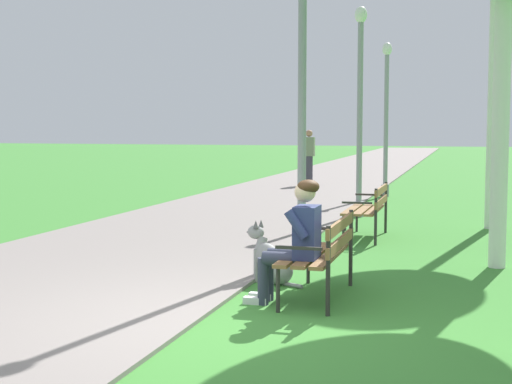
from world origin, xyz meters
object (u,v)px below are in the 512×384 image
(park_bench_mid, at_px, (369,206))
(lamp_post_mid, at_px, (360,109))
(person_seated_on_near_bench, at_px, (296,237))
(lamp_post_near, at_px, (302,75))
(park_bench_near, at_px, (323,249))
(dog_grey, at_px, (271,261))
(pedestrian_distant, at_px, (309,157))
(lamp_post_far, at_px, (386,117))

(park_bench_mid, xyz_separation_m, lamp_post_mid, (-0.57, 2.79, 1.59))
(person_seated_on_near_bench, bearing_deg, lamp_post_near, 101.18)
(park_bench_near, distance_m, park_bench_mid, 4.28)
(person_seated_on_near_bench, height_order, lamp_post_mid, lamp_post_mid)
(person_seated_on_near_bench, bearing_deg, dog_grey, 118.59)
(park_bench_near, bearing_deg, person_seated_on_near_bench, -122.29)
(park_bench_near, height_order, lamp_post_near, lamp_post_near)
(lamp_post_mid, bearing_deg, park_bench_near, -84.79)
(park_bench_near, distance_m, lamp_post_mid, 7.28)
(park_bench_near, relative_size, dog_grey, 1.94)
(park_bench_near, height_order, dog_grey, park_bench_near)
(person_seated_on_near_bench, distance_m, pedestrian_distant, 14.79)
(lamp_post_near, xyz_separation_m, lamp_post_mid, (0.03, 5.03, -0.33))
(dog_grey, bearing_deg, lamp_post_far, 89.53)
(park_bench_mid, bearing_deg, pedestrian_distant, 107.19)
(lamp_post_far, height_order, pedestrian_distant, lamp_post_far)
(lamp_post_near, xyz_separation_m, lamp_post_far, (0.07, 9.41, -0.44))
(park_bench_mid, bearing_deg, lamp_post_far, 94.24)
(lamp_post_far, bearing_deg, person_seated_on_near_bench, -88.05)
(park_bench_mid, height_order, lamp_post_far, lamp_post_far)
(person_seated_on_near_bench, distance_m, dog_grey, 1.11)
(park_bench_near, height_order, park_bench_mid, same)
(park_bench_near, bearing_deg, pedestrian_distant, 102.48)
(park_bench_near, height_order, pedestrian_distant, pedestrian_distant)
(park_bench_near, bearing_deg, lamp_post_mid, 95.21)
(lamp_post_near, xyz_separation_m, pedestrian_distant, (-2.46, 12.12, -1.58))
(dog_grey, xyz_separation_m, lamp_post_near, (0.02, 1.48, 2.17))
(dog_grey, xyz_separation_m, lamp_post_far, (0.09, 10.89, 1.73))
(park_bench_mid, height_order, pedestrian_distant, pedestrian_distant)
(park_bench_near, bearing_deg, dog_grey, 140.69)
(person_seated_on_near_bench, height_order, dog_grey, person_seated_on_near_bench)
(person_seated_on_near_bench, xyz_separation_m, lamp_post_near, (-0.47, 2.38, 1.74))
(pedestrian_distant, bearing_deg, park_bench_mid, -72.81)
(dog_grey, bearing_deg, park_bench_near, -39.31)
(dog_grey, relative_size, lamp_post_far, 0.20)
(lamp_post_far, distance_m, pedestrian_distant, 3.88)
(park_bench_near, height_order, person_seated_on_near_bench, person_seated_on_near_bench)
(dog_grey, xyz_separation_m, pedestrian_distant, (-2.44, 13.60, 0.58))
(park_bench_near, xyz_separation_m, lamp_post_near, (-0.68, 2.05, 1.91))
(dog_grey, bearing_deg, lamp_post_mid, 89.54)
(person_seated_on_near_bench, xyz_separation_m, pedestrian_distant, (-2.93, 14.50, 0.16))
(park_bench_mid, distance_m, pedestrian_distant, 10.35)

